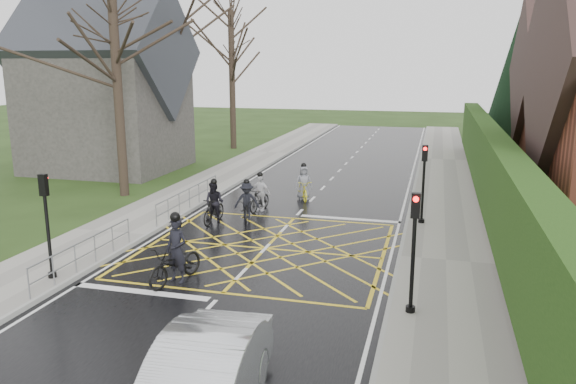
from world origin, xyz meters
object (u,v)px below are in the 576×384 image
at_px(cyclist_lead, 303,187).
at_px(cyclist_rear, 176,260).
at_px(cyclist_front, 260,197).
at_px(cyclist_back, 214,206).
at_px(cyclist_mid, 246,206).

bearing_deg(cyclist_lead, cyclist_rear, -120.32).
height_order(cyclist_front, cyclist_lead, cyclist_lead).
height_order(cyclist_back, cyclist_lead, cyclist_back).
xyz_separation_m(cyclist_mid, cyclist_lead, (1.39, 4.11, -0.03)).
xyz_separation_m(cyclist_front, cyclist_lead, (1.33, 2.52, -0.03)).
bearing_deg(cyclist_rear, cyclist_lead, 99.06).
height_order(cyclist_rear, cyclist_mid, cyclist_rear).
bearing_deg(cyclist_front, cyclist_back, -108.13).
xyz_separation_m(cyclist_back, cyclist_mid, (1.14, 0.65, -0.05)).
distance_m(cyclist_rear, cyclist_mid, 6.81).
relative_size(cyclist_mid, cyclist_front, 1.06).
height_order(cyclist_mid, cyclist_lead, cyclist_lead).
bearing_deg(cyclist_back, cyclist_lead, 65.67).
xyz_separation_m(cyclist_rear, cyclist_mid, (-0.19, 6.80, -0.05)).
bearing_deg(cyclist_rear, cyclist_mid, 106.93).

